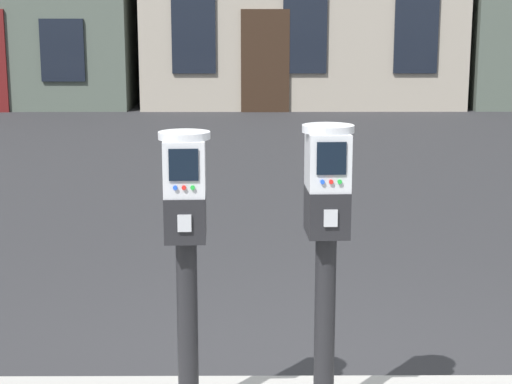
# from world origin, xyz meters

# --- Properties ---
(parking_meter_near_kerb) EXTENTS (0.22, 0.26, 1.27)m
(parking_meter_near_kerb) POSITION_xyz_m (-0.61, -0.24, 1.02)
(parking_meter_near_kerb) COLOR black
(parking_meter_near_kerb) RESTS_ON sidewalk_slab
(parking_meter_twin_adjacent) EXTENTS (0.22, 0.26, 1.30)m
(parking_meter_twin_adjacent) POSITION_xyz_m (-0.02, -0.24, 1.04)
(parking_meter_twin_adjacent) COLOR black
(parking_meter_twin_adjacent) RESTS_ON sidewalk_slab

